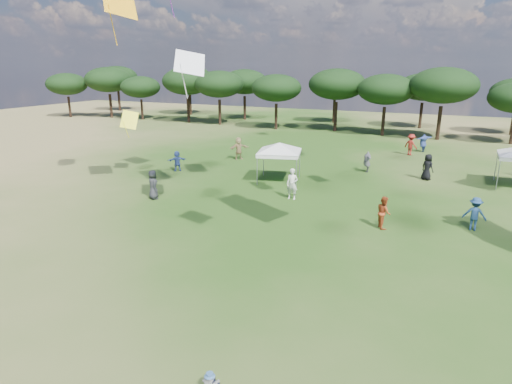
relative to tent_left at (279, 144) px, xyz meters
The scene contains 4 objects.
tree_line 27.58m from the tent_left, 72.20° to the left, with size 108.78×17.63×7.77m.
tent_left is the anchor object (origin of this frame).
toddler 20.36m from the tent_left, 73.17° to the right, with size 0.38×0.42×0.57m.
festival_crowd 6.74m from the tent_left, 44.02° to the left, with size 29.63×23.58×1.90m.
Camera 1 is at (4.50, -5.53, 7.76)m, focal length 30.00 mm.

